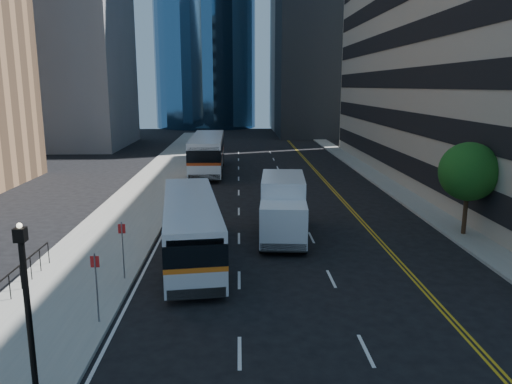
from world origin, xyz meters
The scene contains 9 objects.
ground centered at (0.00, 0.00, 0.00)m, with size 160.00×160.00×0.00m, color black.
sidewalk_west centered at (-10.50, 25.00, 0.07)m, with size 5.00×90.00×0.15m, color gray.
sidewalk_east centered at (9.00, 25.00, 0.07)m, with size 2.00×90.00×0.15m, color gray.
midrise_west centered at (-28.00, 52.00, 17.50)m, with size 18.00×18.00×35.00m, color gray.
street_tree centered at (9.00, 8.00, 3.64)m, with size 3.20×3.20×5.10m.
lamp_post centered at (-9.00, -6.00, 2.72)m, with size 0.28×0.28×4.56m.
bus_front centered at (-5.81, 4.96, 1.58)m, with size 3.83×11.44×2.89m.
bus_rear centered at (-6.50, 30.08, 1.88)m, with size 3.08×13.41×3.45m.
box_truck centered at (-1.08, 8.18, 1.72)m, with size 2.87×6.99×3.27m.
Camera 1 is at (-3.48, -18.25, 8.20)m, focal length 35.00 mm.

